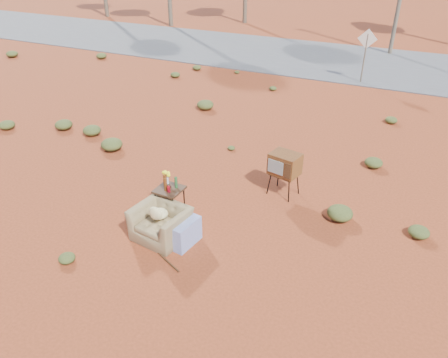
% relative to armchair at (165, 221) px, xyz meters
% --- Properties ---
extents(ground, '(140.00, 140.00, 0.00)m').
position_rel_armchair_xyz_m(ground, '(0.31, 0.52, -0.44)').
color(ground, maroon).
rests_on(ground, ground).
extents(highway, '(140.00, 7.00, 0.04)m').
position_rel_armchair_xyz_m(highway, '(0.31, 15.52, -0.42)').
color(highway, '#565659').
rests_on(highway, ground).
extents(armchair, '(1.37, 0.85, 0.94)m').
position_rel_armchair_xyz_m(armchair, '(0.00, 0.00, 0.00)').
color(armchair, olive).
rests_on(armchair, ground).
extents(tv_unit, '(0.78, 0.68, 1.09)m').
position_rel_armchair_xyz_m(tv_unit, '(1.66, 2.73, 0.37)').
color(tv_unit, black).
rests_on(tv_unit, ground).
extents(side_table, '(0.58, 0.58, 1.12)m').
position_rel_armchair_xyz_m(side_table, '(-0.29, 0.68, 0.39)').
color(side_table, '#342013').
rests_on(side_table, ground).
extents(rusty_bar, '(1.32, 0.65, 0.04)m').
position_rel_armchair_xyz_m(rusty_bar, '(0.13, -0.50, -0.42)').
color(rusty_bar, '#4B2914').
rests_on(rusty_bar, ground).
extents(road_sign, '(0.78, 0.06, 2.19)m').
position_rel_armchair_xyz_m(road_sign, '(1.81, 12.52, 1.06)').
color(road_sign, brown).
rests_on(road_sign, ground).
extents(scrub_patch, '(17.49, 8.07, 0.33)m').
position_rel_armchair_xyz_m(scrub_patch, '(-0.51, 4.93, -0.30)').
color(scrub_patch, '#485224').
rests_on(scrub_patch, ground).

